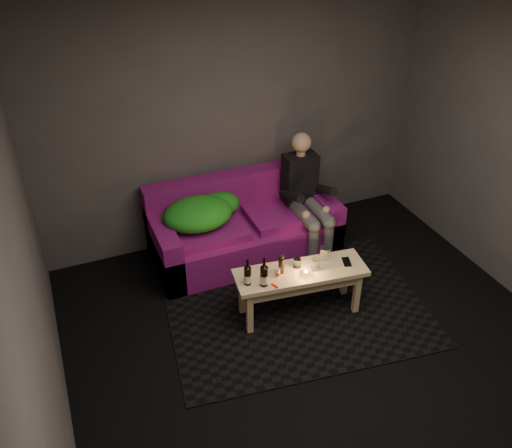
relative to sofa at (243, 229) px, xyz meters
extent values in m
plane|color=black|center=(0.10, -1.81, -0.29)|extent=(4.50, 4.50, 0.00)
plane|color=silver|center=(0.10, -1.81, 2.31)|extent=(4.50, 4.50, 0.00)
plane|color=#484648|center=(0.10, 0.44, 1.01)|extent=(4.00, 0.00, 4.00)
plane|color=#484648|center=(-1.90, -1.81, 1.01)|extent=(0.00, 4.50, 4.50)
cube|color=black|center=(0.12, -0.99, -0.28)|extent=(2.47, 1.93, 0.01)
cube|color=#7A106B|center=(0.00, -0.04, -0.09)|extent=(1.84, 0.83, 0.39)
cube|color=#7A106B|center=(0.00, 0.27, 0.30)|extent=(1.84, 0.20, 0.40)
cube|color=#7A106B|center=(-0.83, -0.04, 0.00)|extent=(0.18, 0.83, 0.57)
cube|color=#7A106B|center=(0.83, -0.04, 0.00)|extent=(0.18, 0.83, 0.57)
cube|color=#7A106B|center=(-0.39, -0.09, 0.14)|extent=(0.69, 0.55, 0.09)
cube|color=#7A106B|center=(0.39, -0.09, 0.14)|extent=(0.69, 0.55, 0.09)
ellipsoid|color=#198E1F|center=(-0.47, -0.04, 0.32)|extent=(0.66, 0.51, 0.28)
ellipsoid|color=#198E1F|center=(-0.21, 0.08, 0.29)|extent=(0.40, 0.33, 0.22)
ellipsoid|color=#198E1F|center=(-0.67, 0.07, 0.26)|extent=(0.29, 0.24, 0.15)
cube|color=black|center=(0.62, 0.00, 0.46)|extent=(0.33, 0.20, 0.51)
sphere|color=tan|center=(0.62, 0.00, 0.84)|extent=(0.19, 0.19, 0.19)
cylinder|color=#474850|center=(0.54, -0.28, 0.20)|extent=(0.13, 0.46, 0.13)
cylinder|color=#474850|center=(0.70, -0.28, 0.20)|extent=(0.13, 0.46, 0.13)
cylinder|color=#474850|center=(0.54, -0.50, -0.05)|extent=(0.10, 0.10, 0.47)
cylinder|color=#474850|center=(0.70, -0.50, -0.05)|extent=(0.10, 0.10, 0.47)
cube|color=black|center=(0.54, -0.56, -0.26)|extent=(0.08, 0.20, 0.06)
cube|color=black|center=(0.70, -0.56, -0.26)|extent=(0.08, 0.20, 0.06)
cube|color=#EAD389|center=(0.12, -1.04, 0.16)|extent=(1.18, 0.50, 0.04)
cube|color=#EAD389|center=(0.12, -1.04, 0.09)|extent=(1.02, 0.40, 0.10)
cube|color=#EAD389|center=(-0.38, -1.11, -0.07)|extent=(0.06, 0.06, 0.43)
cube|color=#EAD389|center=(-0.34, -0.85, -0.07)|extent=(0.06, 0.06, 0.43)
cube|color=#EAD389|center=(0.59, -1.23, -0.07)|extent=(0.06, 0.06, 0.43)
cube|color=#EAD389|center=(0.62, -0.97, -0.07)|extent=(0.06, 0.06, 0.43)
cylinder|color=black|center=(-0.36, -1.03, 0.26)|extent=(0.06, 0.06, 0.17)
cylinder|color=white|center=(-0.36, -1.03, 0.24)|extent=(0.06, 0.06, 0.07)
cone|color=black|center=(-0.36, -1.03, 0.36)|extent=(0.06, 0.06, 0.03)
cylinder|color=black|center=(-0.36, -1.03, 0.39)|extent=(0.02, 0.02, 0.08)
cylinder|color=black|center=(-0.24, -1.10, 0.27)|extent=(0.07, 0.07, 0.18)
cylinder|color=white|center=(-0.24, -1.10, 0.25)|extent=(0.07, 0.07, 0.08)
cone|color=black|center=(-0.24, -1.10, 0.38)|extent=(0.07, 0.07, 0.03)
cylinder|color=black|center=(-0.24, -1.10, 0.41)|extent=(0.03, 0.03, 0.09)
cylinder|color=silver|center=(-0.09, -1.04, 0.22)|extent=(0.04, 0.04, 0.08)
cylinder|color=black|center=(-0.04, -1.00, 0.25)|extent=(0.06, 0.06, 0.14)
cylinder|color=white|center=(0.12, -0.98, 0.22)|extent=(0.09, 0.09, 0.08)
cylinder|color=white|center=(0.14, -1.10, 0.20)|extent=(0.06, 0.06, 0.04)
sphere|color=orange|center=(0.14, -1.10, 0.21)|extent=(0.02, 0.02, 0.02)
cylinder|color=white|center=(0.25, -1.07, 0.23)|extent=(0.09, 0.09, 0.10)
cylinder|color=silver|center=(0.39, -0.97, 0.24)|extent=(0.12, 0.12, 0.12)
cube|color=black|center=(0.55, -1.09, 0.18)|extent=(0.10, 0.15, 0.01)
cube|color=red|center=(-0.17, -1.15, 0.19)|extent=(0.04, 0.07, 0.01)
camera|label=1|loc=(-1.63, -4.26, 3.04)|focal=38.00mm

